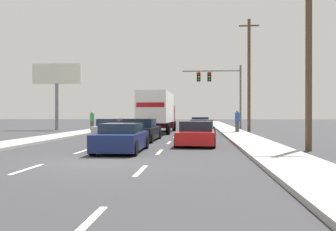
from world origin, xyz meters
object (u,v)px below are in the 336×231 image
object	(u,v)px
car_gray	(126,125)
car_navy	(122,138)
utility_pole_near	(309,53)
car_black	(141,131)
car_red	(196,134)
car_silver	(111,128)
car_green	(201,129)
car_blue	(200,125)
utility_pole_mid	(249,74)
pedestrian_mid_block	(237,121)
traffic_signal_mast	(216,82)
roadside_billboard	(57,81)
box_truck	(158,110)
pedestrian_near_corner	(92,121)

from	to	relation	value
car_gray	car_navy	bearing A→B (deg)	-78.84
car_navy	utility_pole_near	size ratio (longest dim) A/B	0.48
car_black	car_red	xyz separation A→B (m)	(3.35, -2.54, -0.04)
car_silver	car_green	bearing A→B (deg)	-8.50
car_blue	utility_pole_mid	distance (m)	6.51
car_gray	car_navy	xyz separation A→B (m)	(3.63, -18.41, 0.04)
car_silver	pedestrian_mid_block	world-z (taller)	pedestrian_mid_block
car_blue	car_silver	bearing A→B (deg)	-134.86
car_red	utility_pole_mid	world-z (taller)	utility_pole_mid
car_gray	traffic_signal_mast	size ratio (longest dim) A/B	0.62
utility_pole_mid	car_navy	bearing A→B (deg)	-114.02
utility_pole_mid	roadside_billboard	world-z (taller)	utility_pole_mid
box_truck	car_red	world-z (taller)	box_truck
car_black	box_truck	bearing A→B (deg)	89.93
car_silver	traffic_signal_mast	bearing A→B (deg)	53.37
pedestrian_mid_block	car_green	bearing A→B (deg)	-126.36
car_blue	pedestrian_mid_block	size ratio (longest dim) A/B	2.36
car_silver	pedestrian_mid_block	distance (m)	10.45
car_silver	car_blue	xyz separation A→B (m)	(6.93, 6.96, 0.02)
car_silver	car_red	world-z (taller)	car_silver
car_black	car_green	xyz separation A→B (m)	(3.67, 4.48, -0.04)
car_gray	pedestrian_mid_block	bearing A→B (deg)	-19.25
car_green	traffic_signal_mast	xyz separation A→B (m)	(1.76, 12.73, 4.47)
car_navy	utility_pole_near	xyz separation A→B (m)	(8.15, 1.02, 3.73)
roadside_billboard	pedestrian_mid_block	world-z (taller)	roadside_billboard
car_red	car_blue	bearing A→B (deg)	88.80
traffic_signal_mast	utility_pole_near	bearing A→B (deg)	-82.66
utility_pole_near	pedestrian_mid_block	bearing A→B (deg)	96.63
utility_pole_mid	car_silver	bearing A→B (deg)	-152.15
roadside_billboard	car_gray	bearing A→B (deg)	-13.00
box_truck	car_black	size ratio (longest dim) A/B	1.99
box_truck	utility_pole_near	xyz separation A→B (m)	(8.31, -14.17, 2.34)
traffic_signal_mast	utility_pole_mid	size ratio (longest dim) A/B	0.67
car_gray	utility_pole_near	bearing A→B (deg)	-55.88
car_green	utility_pole_near	size ratio (longest dim) A/B	0.50
box_truck	roadside_billboard	size ratio (longest dim) A/B	1.39
pedestrian_mid_block	utility_pole_mid	bearing A→B (deg)	64.72
car_green	pedestrian_mid_block	bearing A→B (deg)	53.64
pedestrian_near_corner	pedestrian_mid_block	size ratio (longest dim) A/B	0.95
pedestrian_mid_block	car_black	bearing A→B (deg)	-127.96
box_truck	pedestrian_near_corner	bearing A→B (deg)	168.27
utility_pole_near	pedestrian_mid_block	distance (m)	14.31
car_green	utility_pole_mid	distance (m)	9.55
box_truck	pedestrian_near_corner	distance (m)	6.39
box_truck	pedestrian_mid_block	xyz separation A→B (m)	(6.70, -0.33, -0.91)
pedestrian_near_corner	box_truck	bearing A→B (deg)	-11.73
utility_pole_near	pedestrian_near_corner	bearing A→B (deg)	133.17
car_black	roadside_billboard	distance (m)	18.25
traffic_signal_mast	pedestrian_near_corner	size ratio (longest dim) A/B	3.92
car_silver	car_green	xyz separation A→B (m)	(6.93, -1.04, -0.00)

